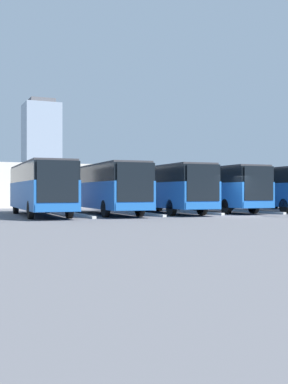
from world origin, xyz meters
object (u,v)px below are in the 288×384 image
at_px(bus_1, 268,188).
at_px(bus_5, 40,187).
at_px(bus_3, 165,187).
at_px(bus_2, 214,187).
at_px(bus_4, 106,187).

bearing_deg(bus_1, bus_5, 1.81).
height_order(bus_3, bus_5, same).
bearing_deg(bus_2, bus_1, 173.35).
distance_m(bus_3, bus_5, 8.69).
bearing_deg(bus_4, bus_2, -174.39).
bearing_deg(bus_5, bus_1, -178.19).
height_order(bus_2, bus_3, same).
distance_m(bus_1, bus_2, 4.39).
height_order(bus_2, bus_4, same).
xyz_separation_m(bus_3, bus_5, (8.69, 0.14, 0.00)).
height_order(bus_1, bus_5, same).
xyz_separation_m(bus_1, bus_2, (4.34, -0.65, 0.00)).
height_order(bus_2, bus_5, same).
bearing_deg(bus_4, bus_1, -178.50).
xyz_separation_m(bus_1, bus_3, (8.69, -0.16, 0.00)).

